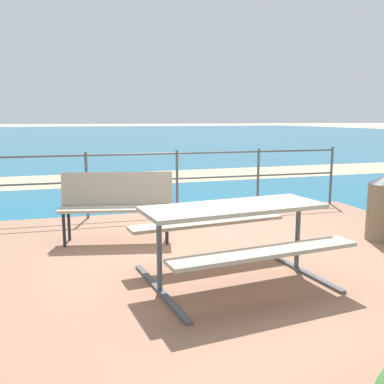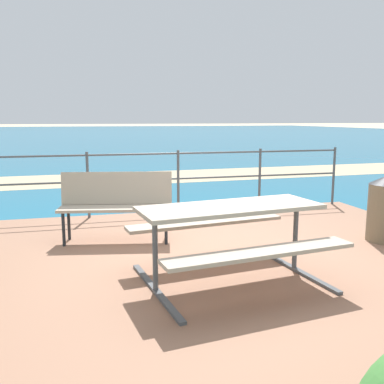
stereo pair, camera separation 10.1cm
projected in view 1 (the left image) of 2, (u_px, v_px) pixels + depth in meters
name	position (u px, v px, depth m)	size (l,w,h in m)	color
ground_plane	(227.00, 262.00, 4.96)	(240.00, 240.00, 0.00)	beige
patio_paving	(227.00, 259.00, 4.95)	(6.40, 5.20, 0.06)	#996B51
sea_water	(90.00, 135.00, 42.94)	(90.00, 90.00, 0.01)	#196B8E
beach_strip	(136.00, 178.00, 11.89)	(54.00, 2.57, 0.01)	tan
picnic_table	(234.00, 224.00, 4.15)	(1.94, 1.64, 0.76)	tan
park_bench	(117.00, 200.00, 5.53)	(1.49, 0.68, 0.89)	tan
railing_fence	(177.00, 173.00, 7.15)	(5.94, 0.04, 1.06)	#4C5156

